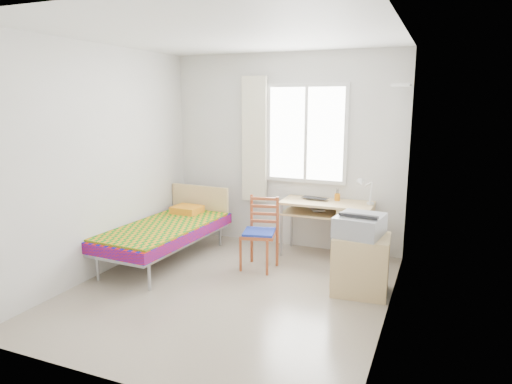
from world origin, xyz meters
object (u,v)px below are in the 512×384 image
at_px(bed, 168,229).
at_px(printer, 360,225).
at_px(desk, 350,229).
at_px(cabinet, 360,264).
at_px(chair, 261,228).

distance_m(bed, printer, 2.41).
height_order(bed, desk, bed).
bearing_deg(bed, cabinet, 0.98).
xyz_separation_m(desk, printer, (0.28, -0.95, 0.33)).
distance_m(desk, cabinet, 1.03).
relative_size(bed, cabinet, 3.11).
height_order(bed, chair, chair).
distance_m(bed, cabinet, 2.41).
bearing_deg(cabinet, chair, 162.62).
bearing_deg(printer, desk, 113.46).
xyz_separation_m(chair, cabinet, (1.23, -0.28, -0.18)).
xyz_separation_m(bed, printer, (2.38, -0.05, 0.33)).
xyz_separation_m(bed, chair, (1.18, 0.20, 0.10)).
height_order(chair, cabinet, chair).
distance_m(desk, chair, 1.16).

